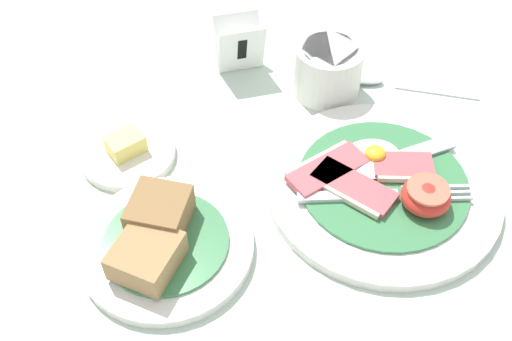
{
  "coord_description": "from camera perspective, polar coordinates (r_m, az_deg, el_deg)",
  "views": [
    {
      "loc": [
        -0.23,
        -0.29,
        0.51
      ],
      "look_at": [
        -0.04,
        0.1,
        0.02
      ],
      "focal_mm": 42.0,
      "sensor_mm": 36.0,
      "label": 1
    }
  ],
  "objects": [
    {
      "name": "breakfast_plate",
      "position": [
        0.67,
        11.97,
        -1.35
      ],
      "size": [
        0.26,
        0.26,
        0.04
      ],
      "color": "silver",
      "rests_on": "ground_plane"
    },
    {
      "name": "teaspoon_by_saucer",
      "position": [
        0.8,
        11.47,
        8.43
      ],
      "size": [
        0.16,
        0.13,
        0.01
      ],
      "rotation": [
        0.0,
        0.0,
        2.48
      ],
      "color": "silver",
      "rests_on": "ground_plane"
    },
    {
      "name": "sugar_cup",
      "position": [
        0.76,
        6.88,
        9.62
      ],
      "size": [
        0.09,
        0.09,
        0.07
      ],
      "color": "white",
      "rests_on": "ground_plane"
    },
    {
      "name": "ground_plane",
      "position": [
        0.63,
        7.34,
        -6.09
      ],
      "size": [
        3.0,
        3.0,
        0.0
      ],
      "primitive_type": "plane",
      "color": "#B7CCB7"
    },
    {
      "name": "number_card",
      "position": [
        0.79,
        -1.55,
        11.83
      ],
      "size": [
        0.07,
        0.06,
        0.07
      ],
      "rotation": [
        0.0,
        0.0,
        -0.2
      ],
      "color": "white",
      "rests_on": "ground_plane"
    },
    {
      "name": "bread_plate",
      "position": [
        0.61,
        -8.91,
        -6.68
      ],
      "size": [
        0.18,
        0.18,
        0.05
      ],
      "color": "silver",
      "rests_on": "ground_plane"
    },
    {
      "name": "butter_dish",
      "position": [
        0.71,
        -12.15,
        1.73
      ],
      "size": [
        0.11,
        0.11,
        0.03
      ],
      "color": "silver",
      "rests_on": "ground_plane"
    }
  ]
}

